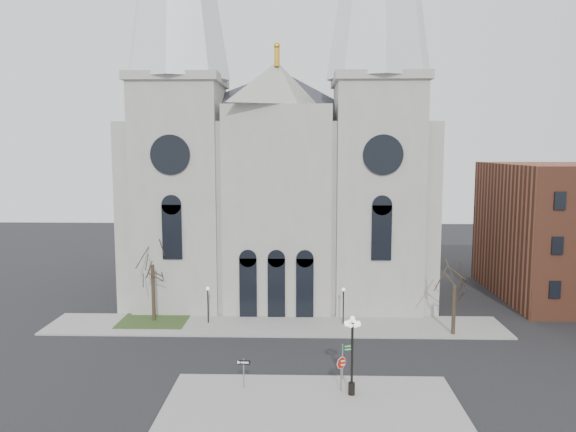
{
  "coord_description": "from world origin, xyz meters",
  "views": [
    {
      "loc": [
        2.41,
        -36.76,
        15.5
      ],
      "look_at": [
        1.21,
        8.0,
        10.15
      ],
      "focal_mm": 35.0,
      "sensor_mm": 36.0,
      "label": 1
    }
  ],
  "objects_px": {
    "globe_lamp": "(352,345)",
    "one_way_sign": "(244,368)",
    "street_name_sign": "(344,358)",
    "stop_sign": "(341,366)"
  },
  "relations": [
    {
      "from": "one_way_sign",
      "to": "street_name_sign",
      "type": "relative_size",
      "value": 0.82
    },
    {
      "from": "globe_lamp",
      "to": "street_name_sign",
      "type": "xyz_separation_m",
      "value": [
        -0.33,
        2.48,
        -1.79
      ]
    },
    {
      "from": "street_name_sign",
      "to": "one_way_sign",
      "type": "bearing_deg",
      "value": 176.36
    },
    {
      "from": "globe_lamp",
      "to": "one_way_sign",
      "type": "xyz_separation_m",
      "value": [
        -6.88,
        0.76,
        -1.84
      ]
    },
    {
      "from": "stop_sign",
      "to": "street_name_sign",
      "type": "height_order",
      "value": "street_name_sign"
    },
    {
      "from": "globe_lamp",
      "to": "one_way_sign",
      "type": "distance_m",
      "value": 7.16
    },
    {
      "from": "globe_lamp",
      "to": "street_name_sign",
      "type": "distance_m",
      "value": 3.07
    },
    {
      "from": "one_way_sign",
      "to": "street_name_sign",
      "type": "xyz_separation_m",
      "value": [
        6.55,
        1.72,
        0.05
      ]
    },
    {
      "from": "stop_sign",
      "to": "globe_lamp",
      "type": "bearing_deg",
      "value": -59.0
    },
    {
      "from": "one_way_sign",
      "to": "street_name_sign",
      "type": "height_order",
      "value": "street_name_sign"
    }
  ]
}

